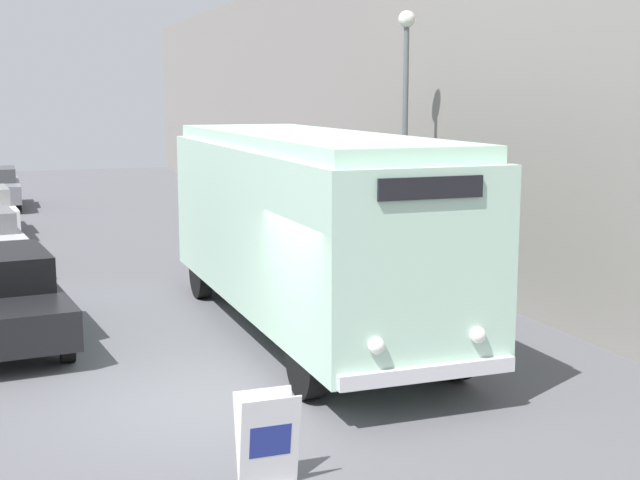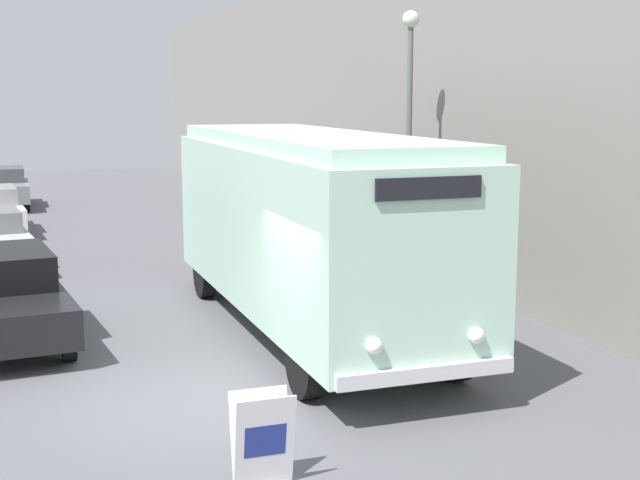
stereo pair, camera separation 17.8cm
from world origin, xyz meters
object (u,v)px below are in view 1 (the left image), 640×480
object	(u,v)px
vintage_bus	(306,221)
parked_car_near	(4,296)
sign_board	(268,441)
streetlamp	(405,108)

from	to	relation	value
vintage_bus	parked_car_near	world-z (taller)	vintage_bus
vintage_bus	sign_board	world-z (taller)	vintage_bus
parked_car_near	sign_board	bearing A→B (deg)	-75.58
streetlamp	parked_car_near	distance (m)	9.06
sign_board	parked_car_near	world-z (taller)	parked_car_near
sign_board	vintage_bus	bearing A→B (deg)	66.88
sign_board	parked_car_near	bearing A→B (deg)	109.91
vintage_bus	parked_car_near	bearing A→B (deg)	166.26
streetlamp	parked_car_near	size ratio (longest dim) A/B	1.21
parked_car_near	vintage_bus	bearing A→B (deg)	-19.23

